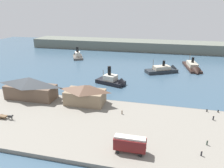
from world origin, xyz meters
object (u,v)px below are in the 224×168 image
pedestrian_standing_center (213,118)px  ferry_departing_north (165,70)px  pedestrian_near_cart (207,143)px  mooring_post_west (218,111)px  mooring_post_center_east (207,110)px  ferry_approaching_east (113,81)px  ferry_shed_west_terminal (85,94)px  ferry_shed_central_terminal (30,88)px  pedestrian_walking_west (201,153)px  ferry_approaching_west (78,56)px  ferry_moored_east (193,68)px  street_tram (130,143)px  horse_cart (5,116)px  pedestrian_near_west_shed (122,112)px

pedestrian_standing_center → ferry_departing_north: (-15.52, 55.65, -0.50)m
pedestrian_near_cart → mooring_post_west: pedestrian_near_cart is taller
mooring_post_center_east → ferry_approaching_east: 45.46m
ferry_shed_west_terminal → mooring_post_west: 48.38m
ferry_shed_central_terminal → mooring_post_center_east: 67.58m
pedestrian_walking_west → ferry_approaching_west: size_ratio=0.09×
mooring_post_west → ferry_moored_east: size_ratio=0.03×
pedestrian_standing_center → pedestrian_walking_west: (-6.55, -19.74, -0.07)m
ferry_departing_north → ferry_approaching_west: ferry_approaching_west is taller
street_tram → pedestrian_walking_west: bearing=8.9°
ferry_approaching_west → street_tram: bearing=-61.3°
ferry_shed_central_terminal → ferry_departing_north: size_ratio=0.99×
ferry_shed_central_terminal → ferry_shed_west_terminal: size_ratio=1.36×
mooring_post_center_east → ferry_shed_west_terminal: bearing=-175.4°
mooring_post_west → pedestrian_near_cart: bearing=-109.0°
pedestrian_standing_center → mooring_post_west: bearing=65.7°
horse_cart → pedestrian_standing_center: 68.56m
horse_cart → mooring_post_west: (69.65, 21.42, -0.48)m
ferry_shed_central_terminal → ferry_approaching_east: ferry_shed_central_terminal is taller
ferry_shed_west_terminal → mooring_post_center_east: bearing=4.6°
pedestrian_standing_center → ferry_moored_east: 64.83m
pedestrian_near_west_shed → ferry_approaching_west: bearing=121.3°
ferry_moored_east → ferry_shed_west_terminal: bearing=-126.6°
ferry_moored_east → ferry_departing_north: ferry_departing_north is taller
mooring_post_west → ferry_departing_north: bearing=110.3°
ferry_shed_central_terminal → street_tram: bearing=-29.0°
pedestrian_near_cart → ferry_moored_east: size_ratio=0.06×
pedestrian_walking_west → horse_cart: bearing=175.7°
mooring_post_center_east → ferry_moored_east: 59.03m
mooring_post_west → horse_cart: bearing=-162.9°
ferry_shed_central_terminal → ferry_departing_north: bearing=45.5°
pedestrian_near_west_shed → ferry_approaching_west: ferry_approaching_west is taller
ferry_shed_west_terminal → pedestrian_near_cart: bearing=-22.5°
horse_cart → mooring_post_center_east: horse_cart is taller
mooring_post_center_east → ferry_approaching_east: size_ratio=0.05×
ferry_shed_west_terminal → ferry_approaching_west: (-34.68, 77.16, -3.48)m
pedestrian_near_cart → ferry_approaching_east: bearing=129.7°
pedestrian_near_west_shed → mooring_post_west: size_ratio=1.74×
pedestrian_near_cart → ferry_departing_north: (-11.13, 70.38, -0.45)m
pedestrian_standing_center → ferry_approaching_west: bearing=135.2°
mooring_post_center_east → ferry_approaching_west: (-79.03, 73.56, -0.12)m
mooring_post_center_east → ferry_approaching_west: 107.97m
pedestrian_walking_west → pedestrian_standing_center: bearing=71.6°
ferry_moored_east → pedestrian_standing_center: bearing=-91.1°
ferry_approaching_east → street_tram: bearing=-72.5°
mooring_post_west → ferry_approaching_west: ferry_approaching_west is taller
pedestrian_near_cart → ferry_shed_central_terminal: bearing=165.4°
horse_cart → ferry_departing_north: (51.33, 70.86, -0.66)m
ferry_shed_central_terminal → pedestrian_near_west_shed: bearing=-7.2°
pedestrian_near_cart → mooring_post_west: 22.14m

